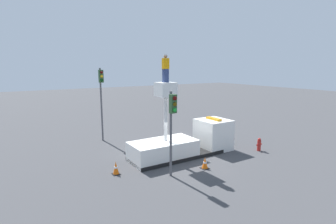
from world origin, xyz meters
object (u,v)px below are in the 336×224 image
at_px(traffic_light_pole, 172,117).
at_px(fire_hydrant, 259,145).
at_px(worker, 166,68).
at_px(traffic_light_across, 101,90).
at_px(traffic_cone_rear, 116,168).
at_px(bucket_truck, 185,142).
at_px(traffic_cone_curbside, 205,163).

height_order(traffic_light_pole, fire_hydrant, traffic_light_pole).
distance_m(worker, traffic_light_pole, 3.83).
bearing_deg(fire_hydrant, traffic_light_across, 135.77).
distance_m(traffic_light_across, traffic_cone_rear, 8.19).
height_order(bucket_truck, worker, worker).
bearing_deg(traffic_light_across, traffic_light_pole, -84.01).
bearing_deg(worker, traffic_cone_rear, -170.53).
distance_m(bucket_truck, traffic_cone_rear, 5.37).
bearing_deg(traffic_light_pole, traffic_light_across, 95.99).
relative_size(fire_hydrant, traffic_cone_rear, 1.27).
bearing_deg(traffic_light_pole, traffic_cone_curbside, -1.13).
xyz_separation_m(bucket_truck, worker, (-1.61, 0.00, 5.03)).
xyz_separation_m(traffic_light_across, fire_hydrant, (8.79, -8.56, -3.73)).
bearing_deg(worker, traffic_light_pole, -114.17).
bearing_deg(worker, bucket_truck, 0.00).
bearing_deg(bucket_truck, worker, 180.00).
xyz_separation_m(bucket_truck, traffic_light_pole, (-2.77, -2.59, 2.46)).
bearing_deg(traffic_light_across, fire_hydrant, -44.23).
bearing_deg(traffic_light_pole, bucket_truck, 43.08).
distance_m(bucket_truck, worker, 5.28).
relative_size(worker, traffic_light_pole, 0.37).
relative_size(bucket_truck, traffic_light_pole, 1.59).
xyz_separation_m(fire_hydrant, traffic_cone_curbside, (-5.52, -0.52, -0.14)).
bearing_deg(bucket_truck, traffic_light_across, 119.97).
height_order(bucket_truck, traffic_light_pole, bucket_truck).
bearing_deg(bucket_truck, traffic_light_pole, -136.92).
relative_size(worker, traffic_light_across, 0.29).
relative_size(bucket_truck, fire_hydrant, 7.93).
height_order(worker, traffic_light_pole, worker).
xyz_separation_m(bucket_truck, traffic_light_across, (-3.72, 6.44, 3.27)).
xyz_separation_m(traffic_cone_rear, traffic_cone_curbside, (4.86, -2.02, -0.03)).
xyz_separation_m(worker, traffic_cone_rear, (-3.70, -0.62, -5.60)).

